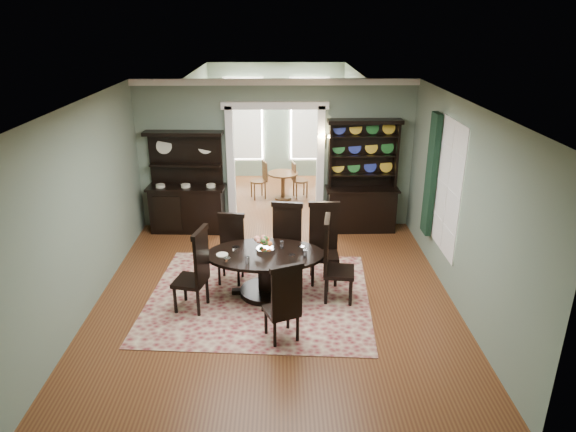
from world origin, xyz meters
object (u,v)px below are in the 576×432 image
(dining_table, at_px, (265,266))
(sideboard, at_px, (187,197))
(welsh_dresser, at_px, (362,191))
(parlor_table, at_px, (283,182))

(dining_table, bearing_deg, sideboard, 122.53)
(dining_table, relative_size, welsh_dresser, 0.81)
(dining_table, xyz_separation_m, sideboard, (-1.64, 2.65, 0.21))
(welsh_dresser, bearing_deg, dining_table, -126.25)
(dining_table, height_order, welsh_dresser, welsh_dresser)
(dining_table, bearing_deg, parlor_table, 87.01)
(dining_table, xyz_separation_m, welsh_dresser, (1.88, 2.64, 0.32))
(parlor_table, bearing_deg, sideboard, -136.70)
(dining_table, xyz_separation_m, parlor_table, (0.30, 4.47, -0.07))
(sideboard, height_order, welsh_dresser, welsh_dresser)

